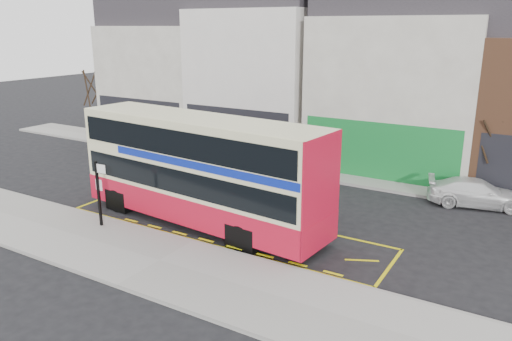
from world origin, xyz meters
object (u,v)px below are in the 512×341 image
Objects in this scene: bus_stop_post at (99,187)px; car_grey at (262,162)px; double_decker_bus at (201,169)px; street_tree_right at (489,128)px; car_white at (477,193)px; car_silver at (208,150)px; street_tree_left at (96,79)px.

car_grey is (1.52, 10.37, -1.19)m from bus_stop_post.
double_decker_bus is 3.10× the size of car_grey.
car_grey is 0.76× the size of street_tree_right.
bus_stop_post reaches higher than car_white.
street_tree_right reaches higher than bus_stop_post.
car_grey is at bearing -99.41° from car_silver.
street_tree_right is (-0.01, 1.92, 2.71)m from car_white.
bus_stop_post is 0.63× the size of car_white.
street_tree_left reaches higher than car_white.
double_decker_bus is 20.19m from street_tree_left.
street_tree_left reaches higher than double_decker_bus.
street_tree_right is (15.29, 1.84, 2.64)m from car_silver.
car_white is (11.22, 0.41, 0.01)m from car_grey.
car_grey is 0.86× the size of car_white.
car_grey is at bearing -8.99° from street_tree_left.
car_silver is 15.30m from car_white.
street_tree_left is at bearing 135.21° from bus_stop_post.
bus_stop_post is at bearing 179.49° from car_grey.
car_grey is 0.60× the size of street_tree_left.
car_grey is (4.08, -0.49, -0.08)m from car_silver.
street_tree_right is at bearing -0.30° from street_tree_left.
car_white is at bearing -92.84° from car_silver.
bus_stop_post is 0.44× the size of street_tree_left.
street_tree_left is (-26.85, 2.06, 3.63)m from car_white.
car_grey is at bearing 78.58° from car_white.
bus_stop_post is at bearing -42.32° from street_tree_left.
street_tree_left is at bearing 179.70° from street_tree_right.
double_decker_bus reaches higher than car_white.
street_tree_right is at bearing 51.96° from double_decker_bus.
double_decker_bus is at bearing -133.31° from street_tree_right.
car_white is 3.32m from street_tree_right.
car_white is at bearing 45.93° from double_decker_bus.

